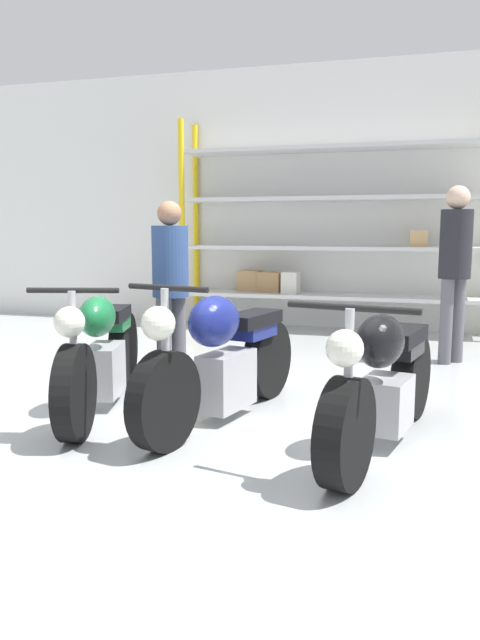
# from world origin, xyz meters

# --- Properties ---
(ground_plane) EXTENTS (30.00, 30.00, 0.00)m
(ground_plane) POSITION_xyz_m (0.00, 0.00, 0.00)
(ground_plane) COLOR #B2B7B7
(back_wall) EXTENTS (30.00, 0.08, 3.60)m
(back_wall) POSITION_xyz_m (0.00, 4.71, 1.80)
(back_wall) COLOR white
(back_wall) RESTS_ON ground_plane
(shelving_rack) EXTENTS (4.19, 0.63, 2.85)m
(shelving_rack) POSITION_xyz_m (0.08, 4.36, 1.37)
(shelving_rack) COLOR yellow
(shelving_rack) RESTS_ON ground_plane
(motorcycle_green) EXTENTS (0.81, 2.11, 1.00)m
(motorcycle_green) POSITION_xyz_m (-1.03, 0.16, 0.43)
(motorcycle_green) COLOR black
(motorcycle_green) RESTS_ON ground_plane
(motorcycle_blue) EXTENTS (0.73, 2.04, 1.04)m
(motorcycle_blue) POSITION_xyz_m (-0.05, 0.13, 0.46)
(motorcycle_blue) COLOR black
(motorcycle_blue) RESTS_ON ground_plane
(motorcycle_black) EXTENTS (0.79, 2.04, 0.99)m
(motorcycle_black) POSITION_xyz_m (1.10, -0.12, 0.42)
(motorcycle_black) COLOR black
(motorcycle_black) RESTS_ON ground_plane
(person_browsing) EXTENTS (0.42, 0.42, 1.62)m
(person_browsing) POSITION_xyz_m (-0.83, 1.04, 0.95)
(person_browsing) COLOR #595960
(person_browsing) RESTS_ON ground_plane
(person_near_rack) EXTENTS (0.45, 0.45, 1.81)m
(person_near_rack) POSITION_xyz_m (1.61, 2.66, 1.07)
(person_near_rack) COLOR #595960
(person_near_rack) RESTS_ON ground_plane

